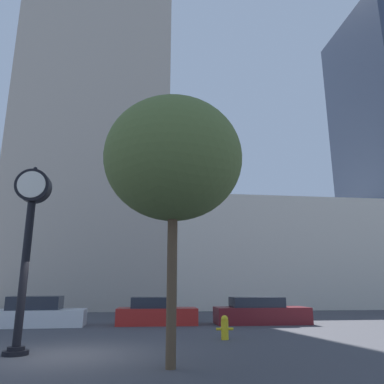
{
  "coord_description": "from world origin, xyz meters",
  "views": [
    {
      "loc": [
        2.09,
        -11.19,
        1.81
      ],
      "look_at": [
        4.86,
        10.8,
        7.42
      ],
      "focal_mm": 35.0,
      "sensor_mm": 36.0,
      "label": 1
    }
  ],
  "objects_px": {
    "bare_tree": "(173,160)",
    "street_clock": "(29,225)",
    "car_white": "(38,314)",
    "car_maroon": "(260,312)",
    "fire_hydrant_near": "(225,327)",
    "car_red": "(156,313)"
  },
  "relations": [
    {
      "from": "car_red",
      "to": "fire_hydrant_near",
      "type": "distance_m",
      "value": 6.08
    },
    {
      "from": "car_white",
      "to": "car_maroon",
      "type": "distance_m",
      "value": 10.73
    },
    {
      "from": "fire_hydrant_near",
      "to": "street_clock",
      "type": "bearing_deg",
      "value": -160.13
    },
    {
      "from": "fire_hydrant_near",
      "to": "car_maroon",
      "type": "bearing_deg",
      "value": 61.06
    },
    {
      "from": "car_white",
      "to": "car_red",
      "type": "relative_size",
      "value": 1.08
    },
    {
      "from": "car_red",
      "to": "car_white",
      "type": "bearing_deg",
      "value": -176.34
    },
    {
      "from": "bare_tree",
      "to": "car_maroon",
      "type": "bearing_deg",
      "value": 62.39
    },
    {
      "from": "car_white",
      "to": "fire_hydrant_near",
      "type": "bearing_deg",
      "value": -37.6
    },
    {
      "from": "car_white",
      "to": "car_red",
      "type": "height_order",
      "value": "car_white"
    },
    {
      "from": "fire_hydrant_near",
      "to": "car_white",
      "type": "bearing_deg",
      "value": 144.95
    },
    {
      "from": "car_maroon",
      "to": "bare_tree",
      "type": "height_order",
      "value": "bare_tree"
    },
    {
      "from": "car_white",
      "to": "car_maroon",
      "type": "relative_size",
      "value": 0.91
    },
    {
      "from": "street_clock",
      "to": "car_maroon",
      "type": "xyz_separation_m",
      "value": [
        9.26,
        7.64,
        -3.02
      ]
    },
    {
      "from": "fire_hydrant_near",
      "to": "car_red",
      "type": "bearing_deg",
      "value": 111.6
    },
    {
      "from": "car_red",
      "to": "bare_tree",
      "type": "xyz_separation_m",
      "value": [
        0.01,
        -10.22,
        4.43
      ]
    },
    {
      "from": "car_red",
      "to": "car_maroon",
      "type": "xyz_separation_m",
      "value": [
        5.2,
        -0.28,
        -0.0
      ]
    },
    {
      "from": "street_clock",
      "to": "car_white",
      "type": "relative_size",
      "value": 1.26
    },
    {
      "from": "street_clock",
      "to": "car_white",
      "type": "height_order",
      "value": "street_clock"
    },
    {
      "from": "bare_tree",
      "to": "street_clock",
      "type": "bearing_deg",
      "value": 150.58
    },
    {
      "from": "car_maroon",
      "to": "fire_hydrant_near",
      "type": "relative_size",
      "value": 5.71
    },
    {
      "from": "car_maroon",
      "to": "car_red",
      "type": "bearing_deg",
      "value": 177.94
    },
    {
      "from": "car_maroon",
      "to": "bare_tree",
      "type": "xyz_separation_m",
      "value": [
        -5.2,
        -9.93,
        4.44
      ]
    }
  ]
}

